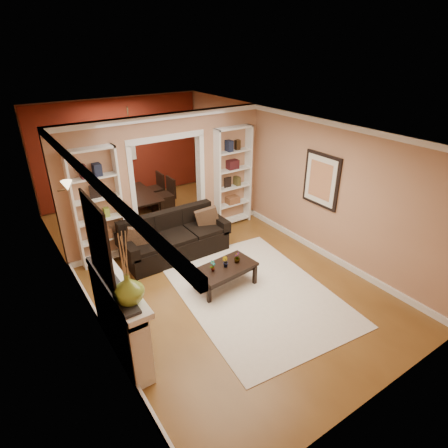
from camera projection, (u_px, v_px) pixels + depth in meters
floor at (198, 260)px, 7.55m from camera, size 8.00×8.00×0.00m
ceiling at (194, 124)px, 6.34m from camera, size 8.00×8.00×0.00m
wall_back at (120, 150)px, 9.92m from camera, size 8.00×0.00×8.00m
wall_front at (385, 317)px, 3.98m from camera, size 8.00×0.00×8.00m
wall_left at (71, 229)px, 5.82m from camera, size 0.00×8.00×8.00m
wall_right at (286, 176)px, 8.07m from camera, size 0.00×8.00×8.00m
partition_wall at (167, 180)px, 7.84m from camera, size 4.50×0.15×2.70m
red_back_panel at (121, 151)px, 9.91m from camera, size 4.44×0.04×2.64m
dining_window at (120, 143)px, 9.78m from camera, size 0.78×0.03×0.98m
area_rug at (255, 292)px, 6.57m from camera, size 2.70×3.56×0.01m
sofa at (175, 236)px, 7.55m from camera, size 2.17×0.94×0.85m
pillow_left at (138, 238)px, 7.06m from camera, size 0.45×0.21×0.43m
pillow_right at (207, 217)px, 7.83m from camera, size 0.48×0.29×0.46m
coffee_table at (225, 276)px, 6.66m from camera, size 1.15×0.70×0.41m
plant_left at (213, 266)px, 6.39m from camera, size 0.14×0.12×0.22m
plant_center at (225, 262)px, 6.52m from camera, size 0.11×0.13×0.19m
plant_right at (237, 258)px, 6.65m from camera, size 0.16×0.16×0.20m
bookshelf_left at (98, 208)px, 7.02m from camera, size 0.90×0.30×2.30m
bookshelf_right at (232, 177)px, 8.58m from camera, size 0.90×0.30×2.30m
fireplace at (121, 317)px, 5.13m from camera, size 0.32×1.70×1.16m
vase at (128, 289)px, 4.41m from camera, size 0.39×0.39×0.39m
mirror at (98, 242)px, 4.52m from camera, size 0.03×0.95×1.10m
wall_sconce at (64, 188)px, 6.07m from camera, size 0.18×0.18×0.22m
framed_art at (321, 180)px, 7.22m from camera, size 0.04×0.85×1.05m
dining_table at (138, 204)px, 9.40m from camera, size 1.57×0.87×0.55m
dining_chair_nw at (120, 209)px, 8.86m from camera, size 0.39×0.39×0.76m
dining_chair_ne at (162, 196)px, 9.37m from camera, size 0.48×0.48×0.93m
dining_chair_sw at (112, 199)px, 9.28m from camera, size 0.52×0.52×0.87m
dining_chair_se at (153, 190)px, 9.83m from camera, size 0.50×0.50×0.89m
chandelier at (137, 134)px, 8.65m from camera, size 0.50×0.50×0.30m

